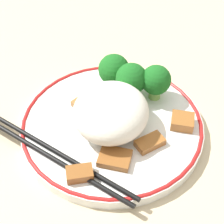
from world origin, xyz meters
name	(u,v)px	position (x,y,z in m)	size (l,w,h in m)	color
ground_plane	(112,130)	(0.00, 0.00, 0.00)	(3.00, 3.00, 0.00)	#C6B28E
plate	(112,125)	(0.00, 0.00, 0.01)	(0.24, 0.24, 0.02)	white
rice_mound	(107,111)	(-0.01, 0.00, 0.04)	(0.10, 0.10, 0.05)	white
broccoli_back_left	(156,81)	(0.06, -0.05, 0.04)	(0.04, 0.04, 0.05)	#7FB756
broccoli_back_center	(131,80)	(0.06, -0.01, 0.04)	(0.04, 0.04, 0.05)	#7FB756
broccoli_back_right	(114,70)	(0.08, 0.01, 0.04)	(0.04, 0.04, 0.05)	#7FB756
meat_near_front	(150,143)	(-0.03, -0.05, 0.02)	(0.04, 0.04, 0.01)	#995B28
meat_near_left	(115,158)	(-0.06, -0.02, 0.02)	(0.03, 0.04, 0.01)	brown
meat_near_right	(87,105)	(0.02, 0.04, 0.02)	(0.04, 0.05, 0.01)	#9E6633
meat_near_back	(80,174)	(-0.09, 0.02, 0.02)	(0.03, 0.04, 0.01)	brown
meat_on_rice_edge	(182,121)	(0.02, -0.09, 0.02)	(0.03, 0.03, 0.01)	#995B28
chopsticks	(51,153)	(-0.07, 0.06, 0.02)	(0.11, 0.23, 0.01)	black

